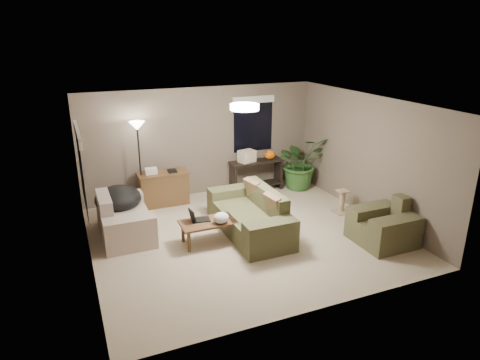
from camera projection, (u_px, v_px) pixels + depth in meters
name	position (u px, v px, depth m)	size (l,w,h in m)	color
room_shell	(244.00, 173.00, 7.71)	(5.50, 5.50, 5.50)	#BEA88D
main_sofa	(251.00, 217.00, 8.19)	(0.95, 2.20, 0.85)	#4B4A2D
throw_pillows	(263.00, 198.00, 8.17)	(0.30, 1.37, 0.47)	#8C7251
loveseat	(123.00, 221.00, 8.04)	(0.90, 1.60, 0.85)	beige
armchair	(383.00, 227.00, 7.77)	(0.95, 1.00, 0.85)	brown
coffee_table	(208.00, 225.00, 7.73)	(1.00, 0.55, 0.42)	brown
laptop	(197.00, 218.00, 7.72)	(0.39, 0.28, 0.24)	black
plastic_bag	(221.00, 218.00, 7.62)	(0.28, 0.26, 0.20)	white
desk	(164.00, 188.00, 9.47)	(1.10, 0.50, 0.75)	brown
desk_papers	(156.00, 171.00, 9.26)	(0.68, 0.27, 0.12)	silver
console_table	(256.00, 173.00, 10.29)	(1.30, 0.40, 0.75)	black
pumpkin	(270.00, 155.00, 10.27)	(0.26, 0.26, 0.22)	orange
cardboard_box	(247.00, 156.00, 10.05)	(0.37, 0.28, 0.28)	beige
papasan_chair	(118.00, 203.00, 8.44)	(1.05, 1.05, 0.80)	black
floor_lamp	(138.00, 136.00, 8.88)	(0.32, 0.32, 1.91)	black
ceiling_fixture	(245.00, 107.00, 7.31)	(0.50, 0.50, 0.10)	white
houseplant	(300.00, 168.00, 10.43)	(1.17, 1.30, 1.01)	#2D5923
cat_scratching_post	(342.00, 203.00, 9.08)	(0.32, 0.32, 0.50)	tan
window_left	(80.00, 156.00, 6.79)	(0.05, 1.56, 1.33)	black
window_back	(253.00, 115.00, 10.16)	(1.06, 0.05, 1.33)	black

